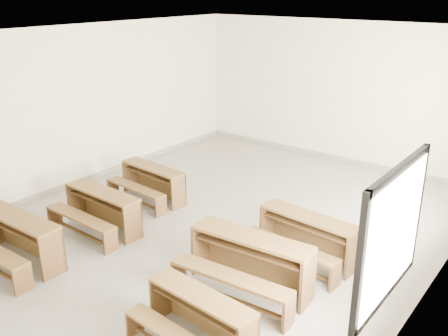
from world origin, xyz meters
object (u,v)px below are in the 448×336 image
Objects in this scene: desk_set_5 at (306,234)px; desk_set_2 at (151,180)px; desk_set_3 at (199,316)px; desk_set_0 at (17,236)px; desk_set_4 at (249,259)px; desk_set_1 at (101,208)px.

desk_set_2 is at bearing -178.86° from desk_set_5.
desk_set_5 is at bearing 92.95° from desk_set_3.
desk_set_0 is at bearing -83.92° from desk_set_2.
desk_set_0 reaches higher than desk_set_5.
desk_set_3 is 1.28m from desk_set_4.
desk_set_4 is at bearing 2.48° from desk_set_1.
desk_set_0 is at bearing -137.12° from desk_set_5.
desk_set_4 reaches higher than desk_set_2.
desk_set_2 is at bearing 101.01° from desk_set_1.
desk_set_2 is at bearing 152.86° from desk_set_4.
desk_set_3 is 0.82× the size of desk_set_4.
desk_set_3 is at bearing -19.54° from desk_set_1.
desk_set_0 is 1.01× the size of desk_set_5.
desk_set_1 is (0.16, 1.44, -0.02)m from desk_set_0.
desk_set_0 is 3.47m from desk_set_4.
desk_set_0 reaches higher than desk_set_1.
desk_set_0 reaches higher than desk_set_3.
desk_set_1 is at bearing 177.00° from desk_set_4.
desk_set_1 is at bearing -75.97° from desk_set_2.
desk_set_2 is 0.85× the size of desk_set_4.
desk_set_3 is at bearing 2.77° from desk_set_0.
desk_set_5 is at bearing 22.32° from desk_set_1.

